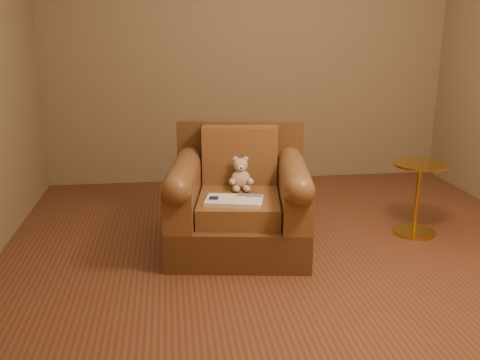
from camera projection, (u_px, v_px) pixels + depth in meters
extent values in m
plane|color=brown|center=(291.00, 256.00, 3.67)|extent=(4.00, 4.00, 0.00)
cube|color=#826E50|center=(248.00, 45.00, 5.20)|extent=(4.00, 0.02, 2.70)
cube|color=#826E50|center=(476.00, 91.00, 1.39)|extent=(4.00, 0.02, 2.70)
cube|color=#54361C|center=(239.00, 231.00, 3.77)|extent=(1.06, 1.02, 0.26)
cube|color=#54361C|center=(240.00, 159.00, 4.04)|extent=(0.94, 0.23, 0.58)
cube|color=brown|center=(239.00, 206.00, 3.67)|extent=(0.64, 0.73, 0.14)
cube|color=brown|center=(240.00, 155.00, 3.91)|extent=(0.56, 0.23, 0.42)
cube|color=brown|center=(184.00, 194.00, 3.66)|extent=(0.30, 0.82, 0.30)
cube|color=brown|center=(294.00, 195.00, 3.65)|extent=(0.30, 0.82, 0.30)
cylinder|color=brown|center=(184.00, 173.00, 3.62)|extent=(0.30, 0.82, 0.19)
cylinder|color=brown|center=(295.00, 174.00, 3.61)|extent=(0.30, 0.82, 0.19)
ellipsoid|color=#CBA98E|center=(241.00, 179.00, 3.81)|extent=(0.14, 0.12, 0.15)
sphere|color=#CBA98E|center=(241.00, 165.00, 3.79)|extent=(0.10, 0.10, 0.10)
ellipsoid|color=#CBA98E|center=(236.00, 159.00, 3.78)|extent=(0.04, 0.02, 0.04)
ellipsoid|color=#CBA98E|center=(246.00, 159.00, 3.78)|extent=(0.04, 0.02, 0.04)
ellipsoid|color=beige|center=(241.00, 168.00, 3.74)|extent=(0.05, 0.03, 0.04)
sphere|color=black|center=(241.00, 168.00, 3.73)|extent=(0.01, 0.01, 0.01)
ellipsoid|color=#CBA98E|center=(232.00, 182.00, 3.75)|extent=(0.05, 0.09, 0.05)
ellipsoid|color=#CBA98E|center=(250.00, 181.00, 3.76)|extent=(0.05, 0.09, 0.05)
ellipsoid|color=#CBA98E|center=(236.00, 189.00, 3.74)|extent=(0.06, 0.09, 0.05)
ellipsoid|color=#CBA98E|center=(247.00, 189.00, 3.74)|extent=(0.06, 0.09, 0.05)
cube|color=beige|center=(234.00, 201.00, 3.50)|extent=(0.41, 0.30, 0.03)
cube|color=white|center=(220.00, 198.00, 3.51)|extent=(0.23, 0.26, 0.00)
cube|color=white|center=(248.00, 199.00, 3.49)|extent=(0.23, 0.26, 0.00)
cube|color=beige|center=(234.00, 199.00, 3.50)|extent=(0.06, 0.22, 0.00)
cube|color=#0F1638|center=(214.00, 198.00, 3.51)|extent=(0.08, 0.09, 0.00)
cube|color=slate|center=(249.00, 195.00, 3.57)|extent=(0.17, 0.08, 0.00)
cylinder|color=gold|center=(414.00, 232.00, 4.07)|extent=(0.31, 0.31, 0.02)
cylinder|color=gold|center=(417.00, 199.00, 4.00)|extent=(0.03, 0.03, 0.51)
cylinder|color=gold|center=(420.00, 165.00, 3.93)|extent=(0.39, 0.39, 0.02)
cylinder|color=gold|center=(420.00, 166.00, 3.93)|extent=(0.03, 0.03, 0.02)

